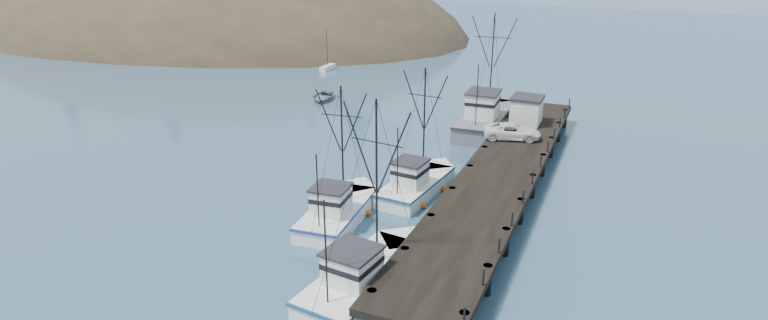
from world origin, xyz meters
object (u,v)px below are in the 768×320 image
motorboat (323,100)px  trawler_near (368,274)px  trawler_far (418,183)px  pier_shed (527,110)px  trawler_mid (339,210)px  pier (501,173)px  pickup_truck (512,131)px  work_vessel (486,117)px

motorboat → trawler_near: bearing=-72.9°
trawler_far → pier_shed: size_ratio=3.31×
trawler_mid → motorboat: bearing=120.4°
trawler_far → pier_shed: trawler_far is taller
pier → motorboat: (-27.16, 19.76, -1.69)m
pier → motorboat: 33.62m
trawler_mid → pickup_truck: size_ratio=1.99×
motorboat → work_vessel: bearing=-23.3°
trawler_near → trawler_mid: size_ratio=1.14×
pier → trawler_mid: bearing=-136.0°
pier → trawler_mid: trawler_mid is taller
pier → motorboat: size_ratio=8.28×
pier → trawler_mid: size_ratio=4.23×
pier_shed → pickup_truck: size_ratio=0.61×
pier → trawler_near: (-4.27, -16.88, -0.87)m
trawler_near → motorboat: size_ratio=2.23×
pickup_truck → motorboat: bearing=51.0°
pier_shed → pier: bearing=-87.8°
pickup_truck → pier: bearing=170.4°
trawler_mid → pickup_truck: bearing=62.8°
pickup_truck → motorboat: 28.92m
trawler_mid → work_vessel: bearing=80.0°
pier → pier_shed: size_ratio=13.75×
trawler_far → work_vessel: bearing=87.2°
trawler_near → trawler_far: bearing=97.8°
trawler_far → pier: bearing=23.0°
trawler_far → pier_shed: (5.71, 16.09, 2.60)m
pier → pickup_truck: pickup_truck is taller
work_vessel → trawler_near: bearing=-88.2°
pier → trawler_near: bearing=-104.2°
pier → work_vessel: bearing=107.8°
trawler_far → trawler_mid: bearing=-118.1°
pier → trawler_far: (-6.22, -2.64, -0.87)m
pickup_truck → trawler_mid: bearing=137.5°
trawler_near → pier: bearing=75.8°
trawler_far → work_vessel: size_ratio=0.71×
work_vessel → pier_shed: 6.10m
pier_shed → pickup_truck: (-0.30, -5.29, -0.69)m
pier_shed → pickup_truck: pier_shed is taller
work_vessel → pier: bearing=-72.2°
trawler_far → motorboat: (-20.94, 22.40, -0.82)m
trawler_far → work_vessel: work_vessel is taller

